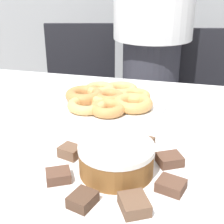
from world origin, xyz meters
TOP-DOWN VIEW (x-y plane):
  - table at (0.00, 0.00)m, footprint 1.89×1.00m
  - person_standing at (-0.00, 0.83)m, footprint 0.38×0.38m
  - office_chair_left at (-0.39, 0.83)m, footprint 0.54×0.54m
  - office_chair_right at (0.36, 0.83)m, footprint 0.53×0.53m
  - plate_cake at (0.06, -0.18)m, footprint 0.33×0.33m
  - plate_donuts at (-0.05, 0.21)m, footprint 0.37×0.37m
  - frosted_cake at (0.06, -0.18)m, footprint 0.16×0.16m
  - lamington_0 at (0.18, -0.21)m, footprint 0.06×0.06m
  - lamington_1 at (0.17, -0.12)m, footprint 0.07×0.06m
  - lamington_2 at (0.10, -0.06)m, footprint 0.06×0.07m
  - lamington_3 at (0.01, -0.07)m, footprint 0.06×0.06m
  - lamington_4 at (-0.05, -0.14)m, footprint 0.06×0.05m
  - lamington_5 at (-0.04, -0.24)m, footprint 0.06×0.06m
  - lamington_6 at (0.03, -0.29)m, footprint 0.05×0.06m
  - lamington_7 at (0.12, -0.28)m, footprint 0.07×0.07m
  - donut_0 at (-0.05, 0.21)m, footprint 0.10×0.10m
  - donut_1 at (0.03, 0.24)m, footprint 0.10×0.10m
  - donut_2 at (-0.04, 0.29)m, footprint 0.12×0.12m
  - donut_3 at (-0.10, 0.27)m, footprint 0.11×0.11m
  - donut_4 at (-0.14, 0.20)m, footprint 0.13×0.13m
  - donut_5 at (-0.10, 0.13)m, footprint 0.12×0.12m
  - donut_6 at (-0.03, 0.11)m, footprint 0.11×0.11m
  - donut_7 at (0.03, 0.17)m, footprint 0.12×0.12m

SIDE VIEW (x-z plane):
  - office_chair_left at x=-0.39m, z-range -0.02..0.88m
  - office_chair_right at x=0.36m, z-range -0.02..0.88m
  - table at x=0.00m, z-range 0.30..1.06m
  - plate_cake at x=0.06m, z-range 0.75..0.76m
  - plate_donuts at x=-0.05m, z-range 0.75..0.76m
  - lamington_2 at x=0.10m, z-range 0.76..0.78m
  - lamington_0 at x=0.18m, z-range 0.76..0.78m
  - lamington_5 at x=-0.04m, z-range 0.76..0.78m
  - lamington_1 at x=0.17m, z-range 0.76..0.79m
  - lamington_6 at x=0.03m, z-range 0.76..0.79m
  - lamington_7 at x=0.12m, z-range 0.76..0.79m
  - lamington_3 at x=0.01m, z-range 0.76..0.79m
  - lamington_4 at x=-0.05m, z-range 0.76..0.79m
  - donut_5 at x=-0.10m, z-range 0.76..0.79m
  - donut_1 at x=0.03m, z-range 0.76..0.79m
  - donut_2 at x=-0.04m, z-range 0.76..0.79m
  - donut_6 at x=-0.03m, z-range 0.76..0.80m
  - donut_0 at x=-0.05m, z-range 0.76..0.80m
  - donut_7 at x=0.03m, z-range 0.76..0.80m
  - donut_3 at x=-0.10m, z-range 0.76..0.80m
  - donut_4 at x=-0.14m, z-range 0.76..0.80m
  - frosted_cake at x=0.06m, z-range 0.76..0.83m
  - person_standing at x=0.00m, z-range 0.04..1.80m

